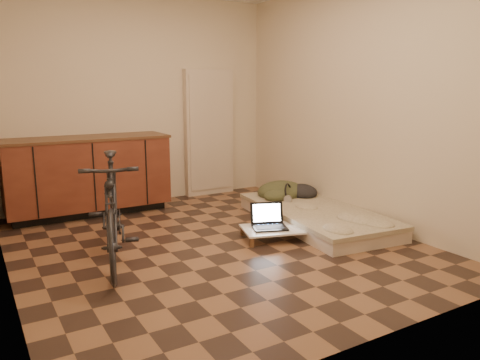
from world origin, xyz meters
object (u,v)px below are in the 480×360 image
futon (316,215)px  lap_desk (276,229)px  bicycle (112,205)px  laptop (269,222)px

futon → lap_desk: 0.72m
bicycle → futon: 2.28m
lap_desk → bicycle: bearing=-169.1°
bicycle → laptop: size_ratio=3.84×
futon → laptop: 0.76m
bicycle → futon: (2.24, 0.06, -0.43)m
futon → lap_desk: size_ratio=2.70×
lap_desk → laptop: bearing=144.0°
lap_desk → futon: bearing=35.7°
bicycle → futon: size_ratio=0.78×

